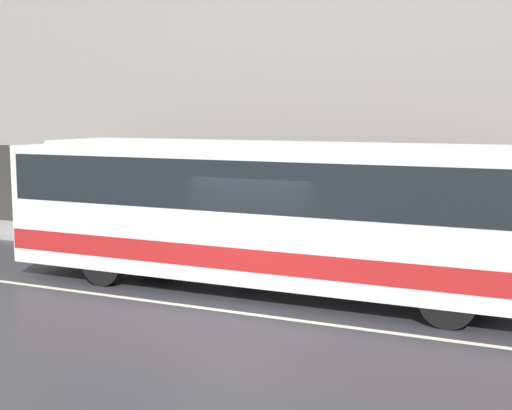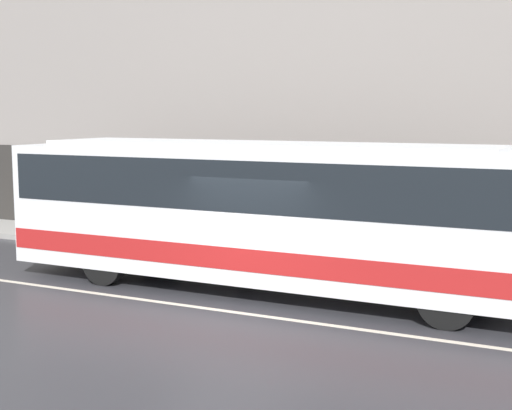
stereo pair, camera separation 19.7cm
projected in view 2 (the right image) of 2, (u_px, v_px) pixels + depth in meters
The scene contains 6 objects.
ground_plane at pixel (235, 312), 13.49m from camera, with size 60.00×60.00×0.00m, color #333338.
sidewalk at pixel (328, 259), 18.04m from camera, with size 60.00×2.21×0.16m.
building_facade at pixel (347, 57), 18.49m from camera, with size 60.00×0.35×10.77m.
lane_stripe at pixel (235, 312), 13.49m from camera, with size 54.00×0.14×0.01m.
transit_bus at pixel (262, 208), 15.00m from camera, with size 11.42×2.55×3.14m.
pedestrian_waiting at pixel (243, 222), 18.59m from camera, with size 0.36×0.36×1.65m.
Camera 2 is at (6.08, -11.63, 3.76)m, focal length 50.00 mm.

